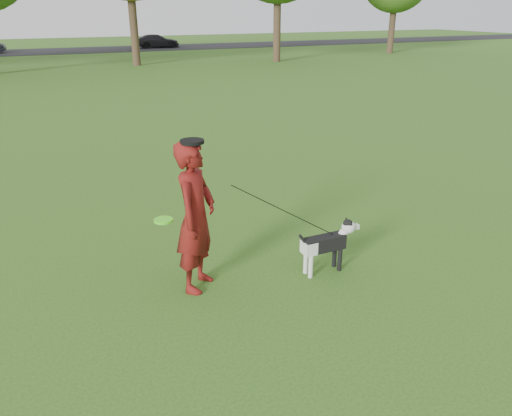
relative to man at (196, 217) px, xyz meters
name	(u,v)px	position (x,y,z in m)	size (l,w,h in m)	color
ground	(258,258)	(1.03, 0.36, -0.97)	(120.00, 120.00, 0.00)	#285116
road	(53,51)	(1.03, 40.36, -0.96)	(120.00, 7.00, 0.02)	black
man	(196,217)	(0.00, 0.00, 0.00)	(0.71, 0.47, 1.95)	#61130D
dog	(328,241)	(1.74, -0.36, -0.53)	(0.97, 0.19, 0.74)	black
car_right	(157,41)	(9.77, 40.36, -0.39)	(1.57, 3.86, 1.12)	black
man_held_items	(286,212)	(1.15, -0.21, -0.04)	(2.42, 0.50, 1.47)	#4FEB1D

